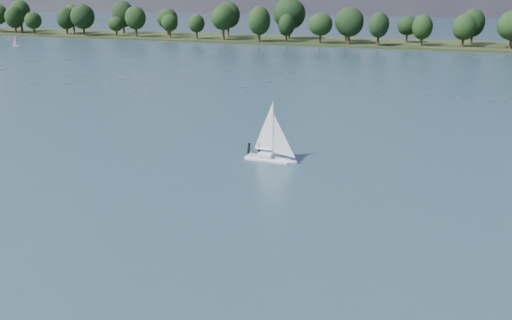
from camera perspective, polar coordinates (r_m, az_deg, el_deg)
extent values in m
plane|color=#233342|center=(121.69, 12.09, 6.58)|extent=(700.00, 700.00, 0.00)
cube|color=black|center=(232.23, 16.42, 10.98)|extent=(660.00, 40.00, 1.50)
cube|color=silver|center=(71.81, 1.29, -0.05)|extent=(6.22, 1.96, 0.72)
cube|color=silver|center=(71.60, 1.29, 0.51)|extent=(1.85, 1.16, 0.45)
cylinder|color=#ADADB4|center=(70.72, 1.31, 3.15)|extent=(0.11, 0.11, 7.25)
imported|color=black|center=(72.23, 0.34, 1.16)|extent=(0.41, 0.59, 1.56)
imported|color=black|center=(72.16, -0.65, 1.14)|extent=(0.71, 0.85, 1.56)
cube|color=silver|center=(239.15, -22.84, 10.51)|extent=(2.76, 1.76, 0.41)
cylinder|color=silver|center=(238.98, -22.90, 11.00)|extent=(0.07, 0.07, 3.68)
cube|color=#56585B|center=(278.90, -19.63, 11.56)|extent=(4.20, 2.45, 0.50)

